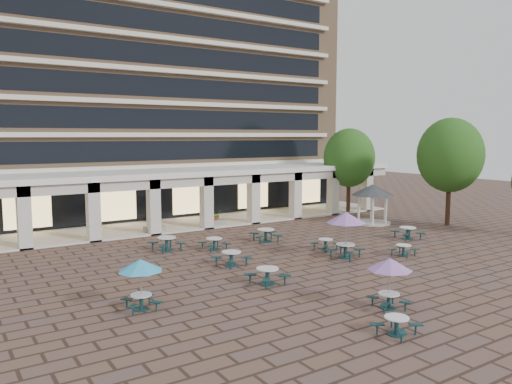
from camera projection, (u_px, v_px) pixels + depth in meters
ground at (279, 269)px, 26.44m from camera, size 120.00×120.00×0.00m
apartment_building at (120, 75)px, 46.25m from camera, size 40.00×15.50×25.20m
retail_arcade at (168, 188)px, 38.44m from camera, size 42.00×6.60×4.40m
picnic_table_1 at (397, 324)px, 17.66m from camera, size 1.66×1.66×0.66m
picnic_table_2 at (267, 275)px, 23.63m from camera, size 1.94×1.94×0.80m
picnic_table_3 at (403, 249)px, 29.27m from camera, size 1.70×1.70×0.66m
picnic_table_4 at (140, 267)px, 20.04m from camera, size 1.80×1.80×2.08m
picnic_table_5 at (231, 257)px, 27.04m from camera, size 2.00×2.00×0.79m
picnic_table_6 at (390, 266)px, 20.18m from camera, size 1.81×1.81×2.09m
picnic_table_7 at (408, 232)px, 34.02m from camera, size 2.12×2.12×0.82m
picnic_table_8 at (167, 243)px, 30.56m from camera, size 2.08×2.08×0.86m
picnic_table_9 at (266, 234)px, 33.15m from camera, size 2.22×2.22×0.86m
picnic_table_11 at (346, 219)px, 28.58m from camera, size 2.29×2.29×2.65m
picnic_table_12 at (214, 243)px, 30.79m from camera, size 1.68×1.68×0.74m
picnic_table_13 at (326, 243)px, 30.86m from camera, size 1.60×1.60×0.67m
gazebo at (372, 194)px, 39.88m from camera, size 3.36×3.36×3.13m
tree_east_a at (450, 155)px, 38.90m from camera, size 5.06×5.06×8.43m
tree_east_c at (349, 158)px, 45.01m from camera, size 4.62×4.62×7.69m
planter_left at (154, 227)px, 36.12m from camera, size 1.50×0.72×1.18m
planter_right at (217, 220)px, 38.90m from camera, size 1.50×0.80×1.24m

